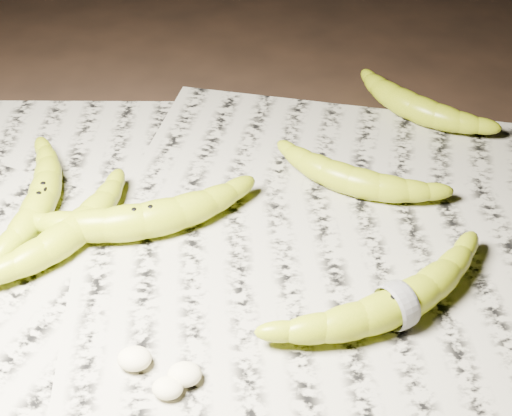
{
  "coord_description": "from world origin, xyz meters",
  "views": [
    {
      "loc": [
        0.05,
        -0.55,
        0.53
      ],
      "look_at": [
        0.03,
        0.03,
        0.05
      ],
      "focal_mm": 50.0,
      "sensor_mm": 36.0,
      "label": 1
    }
  ],
  "objects_px": {
    "banana_left_b": "(68,232)",
    "banana_upper_b": "(414,105)",
    "banana_center": "(143,218)",
    "banana_upper_a": "(352,178)",
    "banana_taped": "(397,303)",
    "banana_left_a": "(41,197)"
  },
  "relations": [
    {
      "from": "banana_left_b",
      "to": "banana_upper_b",
      "type": "distance_m",
      "value": 0.49
    },
    {
      "from": "banana_center",
      "to": "banana_upper_a",
      "type": "distance_m",
      "value": 0.25
    },
    {
      "from": "banana_taped",
      "to": "banana_upper_b",
      "type": "distance_m",
      "value": 0.37
    },
    {
      "from": "banana_left_a",
      "to": "banana_upper_a",
      "type": "xyz_separation_m",
      "value": [
        0.36,
        0.05,
        0.0
      ]
    },
    {
      "from": "banana_left_b",
      "to": "banana_left_a",
      "type": "bearing_deg",
      "value": 70.85
    },
    {
      "from": "banana_center",
      "to": "banana_upper_b",
      "type": "bearing_deg",
      "value": 19.87
    },
    {
      "from": "banana_left_a",
      "to": "banana_taped",
      "type": "relative_size",
      "value": 0.88
    },
    {
      "from": "banana_left_a",
      "to": "banana_left_b",
      "type": "height_order",
      "value": "banana_left_b"
    },
    {
      "from": "banana_left_a",
      "to": "banana_upper_b",
      "type": "distance_m",
      "value": 0.5
    },
    {
      "from": "banana_upper_a",
      "to": "banana_upper_b",
      "type": "xyz_separation_m",
      "value": [
        0.1,
        0.16,
        0.0
      ]
    },
    {
      "from": "banana_left_b",
      "to": "banana_center",
      "type": "relative_size",
      "value": 0.85
    },
    {
      "from": "banana_center",
      "to": "banana_taped",
      "type": "bearing_deg",
      "value": -40.77
    },
    {
      "from": "banana_left_b",
      "to": "banana_upper_b",
      "type": "bearing_deg",
      "value": -22.94
    },
    {
      "from": "banana_center",
      "to": "banana_upper_a",
      "type": "relative_size",
      "value": 1.22
    },
    {
      "from": "banana_left_a",
      "to": "banana_left_b",
      "type": "bearing_deg",
      "value": -142.12
    },
    {
      "from": "banana_taped",
      "to": "banana_upper_a",
      "type": "xyz_separation_m",
      "value": [
        -0.03,
        0.2,
        -0.0
      ]
    },
    {
      "from": "banana_left_a",
      "to": "banana_left_b",
      "type": "xyz_separation_m",
      "value": [
        0.05,
        -0.06,
        0.0
      ]
    },
    {
      "from": "banana_taped",
      "to": "banana_left_b",
      "type": "bearing_deg",
      "value": 133.08
    },
    {
      "from": "banana_upper_a",
      "to": "banana_taped",
      "type": "bearing_deg",
      "value": -56.65
    },
    {
      "from": "banana_left_b",
      "to": "banana_taped",
      "type": "xyz_separation_m",
      "value": [
        0.34,
        -0.09,
        0.0
      ]
    },
    {
      "from": "banana_left_a",
      "to": "banana_center",
      "type": "xyz_separation_m",
      "value": [
        0.12,
        -0.04,
        0.0
      ]
    },
    {
      "from": "banana_left_a",
      "to": "banana_taped",
      "type": "xyz_separation_m",
      "value": [
        0.39,
        -0.15,
        0.0
      ]
    }
  ]
}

